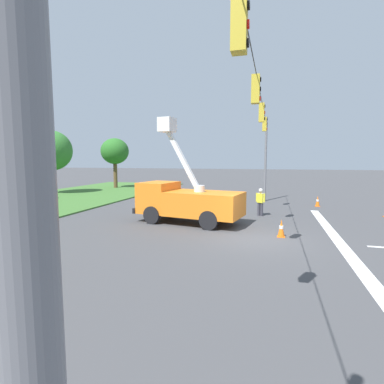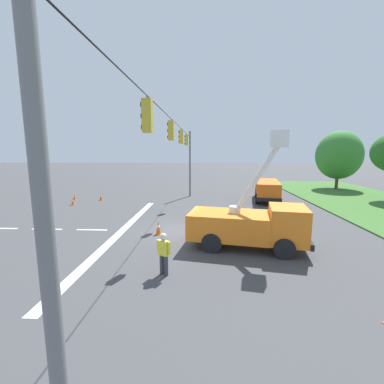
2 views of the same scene
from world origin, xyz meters
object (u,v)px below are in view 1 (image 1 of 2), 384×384
at_px(traffic_cone_mid_left, 170,200).
at_px(traffic_cone_foreground_right, 281,228).
at_px(tree_far_east, 52,151).
at_px(utility_truck_bucket_lift, 186,199).
at_px(road_worker, 260,200).
at_px(traffic_cone_foreground_left, 318,201).
at_px(tree_east_end, 115,152).

bearing_deg(traffic_cone_mid_left, traffic_cone_foreground_right, -133.92).
height_order(tree_far_east, utility_truck_bucket_lift, tree_far_east).
height_order(utility_truck_bucket_lift, road_worker, utility_truck_bucket_lift).
distance_m(road_worker, traffic_cone_foreground_left, 6.58).
relative_size(traffic_cone_foreground_right, traffic_cone_mid_left, 1.08).
distance_m(traffic_cone_foreground_left, traffic_cone_foreground_right, 10.67).
bearing_deg(traffic_cone_mid_left, road_worker, -111.52).
relative_size(road_worker, traffic_cone_foreground_left, 2.16).
distance_m(tree_east_end, utility_truck_bucket_lift, 22.63).
distance_m(tree_far_east, road_worker, 22.65).
height_order(tree_east_end, utility_truck_bucket_lift, tree_east_end).
distance_m(tree_far_east, traffic_cone_foreground_left, 25.83).
relative_size(tree_east_end, traffic_cone_foreground_left, 7.58).
distance_m(traffic_cone_foreground_left, traffic_cone_mid_left, 11.42).
bearing_deg(tree_east_end, traffic_cone_foreground_right, -134.63).
xyz_separation_m(traffic_cone_foreground_left, traffic_cone_mid_left, (-2.31, 11.19, -0.03)).
xyz_separation_m(utility_truck_bucket_lift, traffic_cone_mid_left, (6.04, 3.07, -0.96)).
bearing_deg(traffic_cone_mid_left, traffic_cone_foreground_left, -78.34).
bearing_deg(traffic_cone_foreground_left, road_worker, 141.15).
relative_size(tree_east_end, utility_truck_bucket_lift, 0.97).
relative_size(utility_truck_bucket_lift, traffic_cone_mid_left, 8.36).
bearing_deg(tree_east_end, traffic_cone_foreground_left, -111.76).
relative_size(utility_truck_bucket_lift, traffic_cone_foreground_left, 7.78).
relative_size(tree_far_east, traffic_cone_foreground_left, 8.01).
bearing_deg(tree_east_end, utility_truck_bucket_lift, -140.47).
xyz_separation_m(tree_east_end, traffic_cone_foreground_left, (-8.93, -22.37, -4.15)).
relative_size(traffic_cone_foreground_left, traffic_cone_mid_left, 1.07).
relative_size(tree_east_end, traffic_cone_mid_left, 8.14).
height_order(tree_east_end, traffic_cone_foreground_left, tree_east_end).
relative_size(traffic_cone_foreground_left, traffic_cone_foreground_right, 1.00).
xyz_separation_m(tree_far_east, tree_east_end, (7.31, -3.08, 0.07)).
xyz_separation_m(tree_far_east, traffic_cone_mid_left, (-3.93, -14.26, -4.12)).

